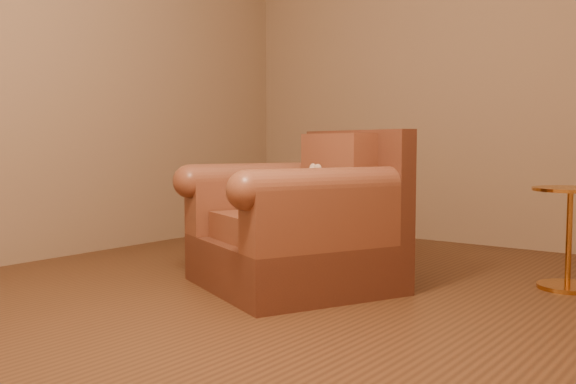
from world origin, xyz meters
The scene contains 5 objects.
floor centered at (0.00, 0.00, 0.00)m, with size 4.00×4.00×0.00m, color #53321C.
armchair centered at (-0.24, 0.11, 0.32)m, with size 1.19×1.16×0.82m.
teddy_bear centered at (-0.23, 0.18, 0.49)m, with size 0.19×0.21×0.26m.
guidebook centered at (-0.29, -0.10, 0.40)m, with size 0.38×0.36×0.03m.
side_table centered at (0.90, 0.89, 0.28)m, with size 0.37×0.37×0.52m.
Camera 1 is at (1.71, -2.58, 0.76)m, focal length 40.00 mm.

